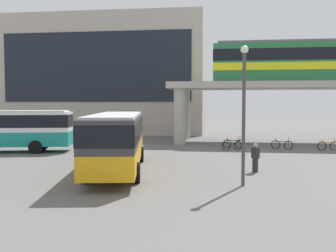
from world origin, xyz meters
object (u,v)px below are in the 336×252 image
object	(u,v)px
bicycle_orange	(328,146)
pedestrian_by_bike_rack	(255,159)
train	(325,61)
station_building	(108,76)
bicycle_black	(234,144)
bus_main	(117,136)
bicycle_green	(232,146)
bicycle_blue	(282,145)

from	to	relation	value
bicycle_orange	pedestrian_by_bike_rack	distance (m)	12.67
train	pedestrian_by_bike_rack	size ratio (longest dim) A/B	13.01
bicycle_orange	pedestrian_by_bike_rack	size ratio (longest dim) A/B	1.10
station_building	bicycle_black	xyz separation A→B (m)	(15.64, -16.06, -6.90)
bicycle_black	pedestrian_by_bike_rack	distance (m)	11.49
bicycle_black	bus_main	bearing A→B (deg)	-119.06
station_building	bicycle_black	size ratio (longest dim) A/B	13.96
bicycle_green	bicycle_orange	bearing A→B (deg)	6.47
bicycle_black	pedestrian_by_bike_rack	bearing A→B (deg)	-86.04
bicycle_black	pedestrian_by_bike_rack	size ratio (longest dim) A/B	1.12
train	bicycle_green	xyz separation A→B (m)	(-8.73, -6.49, -7.33)
bicycle_black	pedestrian_by_bike_rack	world-z (taller)	pedestrian_by_bike_rack
bus_main	pedestrian_by_bike_rack	bearing A→B (deg)	6.35
station_building	bus_main	distance (m)	30.17
bicycle_black	train	bearing A→B (deg)	29.90
pedestrian_by_bike_rack	bicycle_blue	bearing A→B (deg)	74.18
pedestrian_by_bike_rack	station_building	bearing A→B (deg)	120.84
bicycle_orange	bicycle_green	world-z (taller)	same
bicycle_black	bicycle_orange	bearing A→B (deg)	-5.39
bus_main	pedestrian_by_bike_rack	world-z (taller)	bus_main
bicycle_blue	bicycle_black	world-z (taller)	same
bicycle_orange	bicycle_black	xyz separation A→B (m)	(-7.48, 0.71, 0.00)
bicycle_orange	bicycle_black	bearing A→B (deg)	174.61
bicycle_orange	pedestrian_by_bike_rack	xyz separation A→B (m)	(-6.69, -10.75, 0.39)
station_building	bicycle_black	bearing A→B (deg)	-45.76
bus_main	bicycle_black	xyz separation A→B (m)	(6.84, 12.31, -1.63)
station_building	bus_main	bearing A→B (deg)	-72.77
station_building	bicycle_orange	world-z (taller)	station_building
bus_main	bicycle_orange	distance (m)	18.50
bicycle_orange	bicycle_green	distance (m)	7.71
station_building	train	world-z (taller)	station_building
bus_main	bicycle_black	bearing A→B (deg)	60.94
train	bus_main	xyz separation A→B (m)	(-15.38, -17.22, -5.70)
station_building	bicycle_orange	distance (m)	29.38
train	pedestrian_by_bike_rack	world-z (taller)	train
bicycle_blue	pedestrian_by_bike_rack	bearing A→B (deg)	-105.82
station_building	bicycle_orange	xyz separation A→B (m)	(23.12, -16.77, -6.90)
bus_main	bicycle_black	size ratio (longest dim) A/B	6.32
station_building	bicycle_blue	world-z (taller)	station_building
train	bicycle_black	world-z (taller)	train
bicycle_blue	pedestrian_by_bike_rack	distance (m)	11.53
station_building	bicycle_green	xyz separation A→B (m)	(15.46, -17.64, -6.90)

